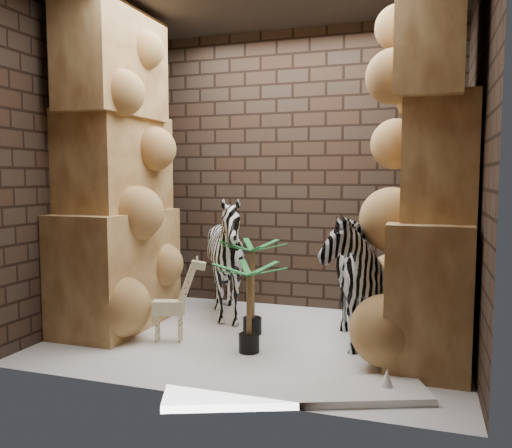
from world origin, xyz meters
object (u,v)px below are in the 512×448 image
(zebra_right, at_px, (346,265))
(zebra_left, at_px, (227,265))
(palm_front, at_px, (252,287))
(giraffe_toy, at_px, (168,298))
(palm_back, at_px, (249,307))
(surfboard, at_px, (296,392))

(zebra_right, relative_size, zebra_left, 1.09)
(zebra_right, xyz_separation_m, palm_front, (-0.84, -0.02, -0.24))
(giraffe_toy, xyz_separation_m, palm_front, (0.61, 0.45, 0.05))
(palm_front, bearing_deg, zebra_right, 1.47)
(zebra_left, bearing_deg, palm_front, -25.56)
(zebra_left, bearing_deg, palm_back, -41.76)
(giraffe_toy, bearing_deg, zebra_right, 1.29)
(zebra_left, height_order, palm_front, zebra_left)
(zebra_left, relative_size, palm_back, 1.67)
(palm_front, height_order, palm_back, palm_front)
(zebra_right, height_order, palm_front, zebra_right)
(zebra_left, bearing_deg, surfboard, -38.49)
(giraffe_toy, bearing_deg, surfboard, -45.95)
(zebra_right, xyz_separation_m, giraffe_toy, (-1.45, -0.47, -0.29))
(zebra_left, bearing_deg, giraffe_toy, -90.77)
(zebra_right, bearing_deg, surfboard, -113.79)
(zebra_left, distance_m, surfboard, 1.94)
(palm_front, relative_size, palm_back, 1.17)
(giraffe_toy, height_order, surfboard, giraffe_toy)
(giraffe_toy, xyz_separation_m, palm_back, (0.74, -0.03, -0.01))
(zebra_right, relative_size, palm_front, 1.56)
(giraffe_toy, height_order, palm_back, giraffe_toy)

